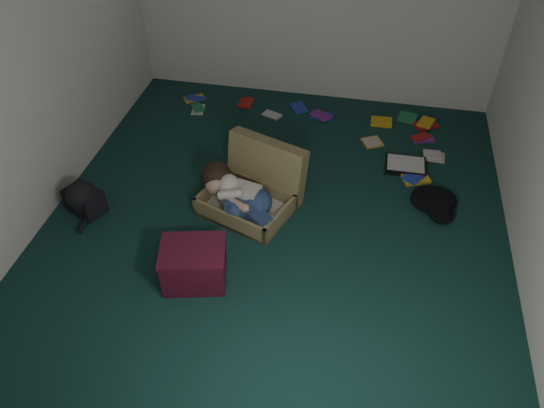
% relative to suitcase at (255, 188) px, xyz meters
% --- Properties ---
extents(floor, '(4.50, 4.50, 0.00)m').
position_rel_suitcase_xyz_m(floor, '(0.24, -0.23, -0.17)').
color(floor, '#123430').
rests_on(floor, ground).
extents(wall_front, '(4.50, 0.00, 4.50)m').
position_rel_suitcase_xyz_m(wall_front, '(0.24, -2.48, 1.13)').
color(wall_front, white).
rests_on(wall_front, ground).
extents(wall_left, '(0.00, 4.50, 4.50)m').
position_rel_suitcase_xyz_m(wall_left, '(-1.76, -0.23, 1.13)').
color(wall_left, white).
rests_on(wall_left, ground).
extents(suitcase, '(0.97, 0.96, 0.56)m').
position_rel_suitcase_xyz_m(suitcase, '(0.00, 0.00, 0.00)').
color(suitcase, olive).
rests_on(suitcase, floor).
extents(person, '(0.75, 0.60, 0.35)m').
position_rel_suitcase_xyz_m(person, '(-0.12, -0.16, 0.04)').
color(person, silver).
rests_on(person, suitcase).
extents(maroon_bin, '(0.57, 0.49, 0.34)m').
position_rel_suitcase_xyz_m(maroon_bin, '(-0.26, -0.99, 0.00)').
color(maroon_bin, '#4C0F22').
rests_on(maroon_bin, floor).
extents(backpack, '(0.51, 0.46, 0.25)m').
position_rel_suitcase_xyz_m(backpack, '(-1.46, -0.41, -0.04)').
color(backpack, black).
rests_on(backpack, floor).
extents(clothing_pile, '(0.51, 0.47, 0.13)m').
position_rel_suitcase_xyz_m(clothing_pile, '(1.61, 0.24, -0.10)').
color(clothing_pile, black).
rests_on(clothing_pile, floor).
extents(paper_tray, '(0.40, 0.30, 0.06)m').
position_rel_suitcase_xyz_m(paper_tray, '(1.35, 0.80, -0.14)').
color(paper_tray, black).
rests_on(paper_tray, floor).
extents(book_scatter, '(2.93, 1.30, 0.02)m').
position_rel_suitcase_xyz_m(book_scatter, '(0.57, 1.42, -0.16)').
color(book_scatter, gold).
rests_on(book_scatter, floor).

